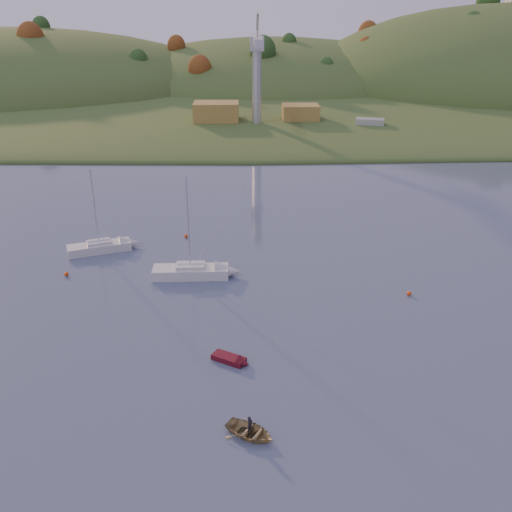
{
  "coord_description": "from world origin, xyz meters",
  "views": [
    {
      "loc": [
        -1.02,
        -20.3,
        29.1
      ],
      "look_at": [
        0.14,
        38.21,
        3.27
      ],
      "focal_mm": 40.0,
      "sensor_mm": 36.0,
      "label": 1
    }
  ],
  "objects_px": {
    "red_tender": "(236,361)",
    "canoe": "(250,432)",
    "sailboat_near": "(191,271)",
    "sailboat_far": "(99,246)"
  },
  "relations": [
    {
      "from": "sailboat_near",
      "to": "sailboat_far",
      "type": "relative_size",
      "value": 1.11
    },
    {
      "from": "sailboat_far",
      "to": "red_tender",
      "type": "relative_size",
      "value": 2.95
    },
    {
      "from": "sailboat_near",
      "to": "red_tender",
      "type": "distance_m",
      "value": 18.48
    },
    {
      "from": "red_tender",
      "to": "canoe",
      "type": "bearing_deg",
      "value": -52.75
    },
    {
      "from": "sailboat_far",
      "to": "canoe",
      "type": "xyz_separation_m",
      "value": [
        19.01,
        -34.69,
        -0.32
      ]
    },
    {
      "from": "sailboat_near",
      "to": "red_tender",
      "type": "relative_size",
      "value": 3.27
    },
    {
      "from": "canoe",
      "to": "sailboat_far",
      "type": "bearing_deg",
      "value": 61.52
    },
    {
      "from": "red_tender",
      "to": "sailboat_far",
      "type": "bearing_deg",
      "value": 155.18
    },
    {
      "from": "sailboat_far",
      "to": "red_tender",
      "type": "xyz_separation_m",
      "value": [
        17.83,
        -25.35,
        -0.46
      ]
    },
    {
      "from": "sailboat_near",
      "to": "sailboat_far",
      "type": "bearing_deg",
      "value": 146.98
    }
  ]
}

